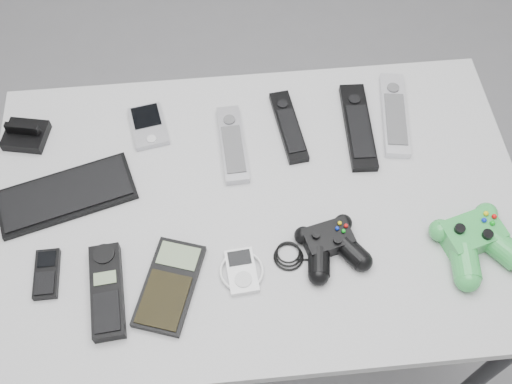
{
  "coord_description": "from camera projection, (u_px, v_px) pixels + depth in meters",
  "views": [
    {
      "loc": [
        0.0,
        -0.64,
        1.76
      ],
      "look_at": [
        0.06,
        -0.02,
        0.74
      ],
      "focal_mm": 42.0,
      "sensor_mm": 36.0,
      "label": 1
    }
  ],
  "objects": [
    {
      "name": "pda",
      "position": [
        148.0,
        126.0,
        1.3
      ],
      "size": [
        0.09,
        0.12,
        0.02
      ],
      "primitive_type": "cube",
      "rotation": [
        0.0,
        0.0,
        0.18
      ],
      "color": "#A6A5AC",
      "rests_on": "desk"
    },
    {
      "name": "dock_bracket",
      "position": [
        24.0,
        132.0,
        1.27
      ],
      "size": [
        0.1,
        0.09,
        0.05
      ],
      "primitive_type": "cube",
      "rotation": [
        0.0,
        0.0,
        -0.21
      ],
      "color": "black",
      "rests_on": "desk"
    },
    {
      "name": "mp3_player",
      "position": [
        242.0,
        271.0,
        1.12
      ],
      "size": [
        0.09,
        0.1,
        0.02
      ],
      "primitive_type": "cube",
      "rotation": [
        0.0,
        0.0,
        0.08
      ],
      "color": "white",
      "rests_on": "desk"
    },
    {
      "name": "mobile_phone",
      "position": [
        47.0,
        274.0,
        1.11
      ],
      "size": [
        0.05,
        0.1,
        0.02
      ],
      "primitive_type": "cube",
      "rotation": [
        0.0,
        0.0,
        0.01
      ],
      "color": "black",
      "rests_on": "desk"
    },
    {
      "name": "remote_silver_b",
      "position": [
        394.0,
        114.0,
        1.31
      ],
      "size": [
        0.08,
        0.23,
        0.02
      ],
      "primitive_type": "cube",
      "rotation": [
        0.0,
        0.0,
        -0.15
      ],
      "color": "silver",
      "rests_on": "desk"
    },
    {
      "name": "controller_black",
      "position": [
        331.0,
        244.0,
        1.13
      ],
      "size": [
        0.24,
        0.18,
        0.04
      ],
      "primitive_type": null,
      "rotation": [
        0.0,
        0.0,
        0.23
      ],
      "color": "black",
      "rests_on": "desk"
    },
    {
      "name": "remote_black_a",
      "position": [
        289.0,
        126.0,
        1.29
      ],
      "size": [
        0.07,
        0.19,
        0.02
      ],
      "primitive_type": "cube",
      "rotation": [
        0.0,
        0.0,
        0.12
      ],
      "color": "black",
      "rests_on": "desk"
    },
    {
      "name": "pda_keyboard",
      "position": [
        66.0,
        195.0,
        1.2
      ],
      "size": [
        0.29,
        0.18,
        0.02
      ],
      "primitive_type": "cube",
      "rotation": [
        0.0,
        0.0,
        0.28
      ],
      "color": "black",
      "rests_on": "desk"
    },
    {
      "name": "controller_green",
      "position": [
        476.0,
        240.0,
        1.13
      ],
      "size": [
        0.19,
        0.2,
        0.05
      ],
      "primitive_type": null,
      "rotation": [
        0.0,
        0.0,
        0.27
      ],
      "color": "green",
      "rests_on": "desk"
    },
    {
      "name": "floor",
      "position": [
        236.0,
        316.0,
        1.83
      ],
      "size": [
        3.5,
        3.5,
        0.0
      ],
      "primitive_type": "plane",
      "color": "slate",
      "rests_on": "ground"
    },
    {
      "name": "calculator",
      "position": [
        169.0,
        285.0,
        1.1
      ],
      "size": [
        0.14,
        0.2,
        0.02
      ],
      "primitive_type": "cube",
      "rotation": [
        0.0,
        0.0,
        -0.33
      ],
      "color": "black",
      "rests_on": "desk"
    },
    {
      "name": "cordless_handset",
      "position": [
        107.0,
        291.0,
        1.09
      ],
      "size": [
        0.07,
        0.19,
        0.03
      ],
      "primitive_type": "cube",
      "rotation": [
        0.0,
        0.0,
        0.08
      ],
      "color": "black",
      "rests_on": "desk"
    },
    {
      "name": "desk",
      "position": [
        258.0,
        218.0,
        1.26
      ],
      "size": [
        1.08,
        0.69,
        0.72
      ],
      "color": "#A3A3A6",
      "rests_on": "floor"
    },
    {
      "name": "remote_silver_a",
      "position": [
        232.0,
        144.0,
        1.27
      ],
      "size": [
        0.06,
        0.2,
        0.02
      ],
      "primitive_type": "cube",
      "rotation": [
        0.0,
        0.0,
        0.04
      ],
      "color": "#A6A5AC",
      "rests_on": "desk"
    },
    {
      "name": "remote_black_b",
      "position": [
        358.0,
        126.0,
        1.29
      ],
      "size": [
        0.06,
        0.23,
        0.02
      ],
      "primitive_type": "cube",
      "rotation": [
        0.0,
        0.0,
        -0.05
      ],
      "color": "black",
      "rests_on": "desk"
    }
  ]
}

